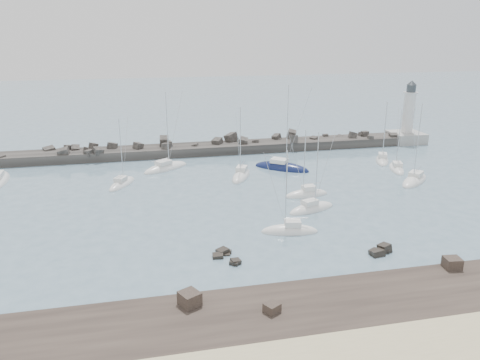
# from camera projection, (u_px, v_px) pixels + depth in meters

# --- Properties ---
(ground) EXTENTS (400.00, 400.00, 0.00)m
(ground) POSITION_uv_depth(u_px,v_px,m) (240.00, 224.00, 61.91)
(ground) COLOR slate
(ground) RESTS_ON ground
(rock_shelf) EXTENTS (140.00, 12.00, 2.02)m
(rock_shelf) POSITION_uv_depth(u_px,v_px,m) (293.00, 320.00, 41.51)
(rock_shelf) COLOR #2C231E
(rock_shelf) RESTS_ON ground
(rock_cluster_near) EXTENTS (2.97, 4.37, 1.16)m
(rock_cluster_near) POSITION_uv_depth(u_px,v_px,m) (227.00, 257.00, 52.76)
(rock_cluster_near) COLOR black
(rock_cluster_near) RESTS_ON ground
(rock_cluster_far) EXTENTS (3.14, 2.54, 1.68)m
(rock_cluster_far) POSITION_uv_depth(u_px,v_px,m) (380.00, 252.00, 53.98)
(rock_cluster_far) COLOR black
(rock_cluster_far) RESTS_ON ground
(breakwater) EXTENTS (115.00, 7.42, 5.25)m
(breakwater) POSITION_uv_depth(u_px,v_px,m) (165.00, 154.00, 95.65)
(breakwater) COLOR #2E2B29
(breakwater) RESTS_ON ground
(lighthouse) EXTENTS (7.00, 7.00, 14.60)m
(lighthouse) POSITION_uv_depth(u_px,v_px,m) (407.00, 129.00, 105.81)
(lighthouse) COLOR #979792
(lighthouse) RESTS_ON ground
(sailboat_2) EXTENTS (5.50, 7.67, 11.85)m
(sailboat_2) POSITION_uv_depth(u_px,v_px,m) (122.00, 184.00, 77.37)
(sailboat_2) COLOR white
(sailboat_2) RESTS_ON ground
(sailboat_3) EXTENTS (9.63, 7.86, 15.12)m
(sailboat_3) POSITION_uv_depth(u_px,v_px,m) (166.00, 168.00, 86.17)
(sailboat_3) COLOR white
(sailboat_3) RESTS_ON ground
(sailboat_4) EXTENTS (7.55, 3.60, 11.70)m
(sailboat_4) POSITION_uv_depth(u_px,v_px,m) (290.00, 231.00, 59.38)
(sailboat_4) COLOR white
(sailboat_4) RESTS_ON ground
(sailboat_5) EXTENTS (5.91, 8.67, 13.42)m
(sailboat_5) POSITION_uv_depth(u_px,v_px,m) (241.00, 176.00, 81.60)
(sailboat_5) COLOR white
(sailboat_5) RESTS_ON ground
(sailboat_6) EXTENTS (8.01, 4.67, 12.25)m
(sailboat_6) POSITION_uv_depth(u_px,v_px,m) (311.00, 209.00, 66.69)
(sailboat_6) COLOR white
(sailboat_6) RESTS_ON ground
(sailboat_7) EXTENTS (10.31, 9.05, 16.53)m
(sailboat_7) POSITION_uv_depth(u_px,v_px,m) (282.00, 168.00, 86.37)
(sailboat_7) COLOR #101944
(sailboat_7) RESTS_ON ground
(sailboat_8) EXTENTS (7.23, 2.77, 11.42)m
(sailboat_8) POSITION_uv_depth(u_px,v_px,m) (306.00, 195.00, 72.42)
(sailboat_8) COLOR white
(sailboat_8) RESTS_ON ground
(sailboat_9) EXTENTS (4.66, 7.81, 11.92)m
(sailboat_9) POSITION_uv_depth(u_px,v_px,m) (396.00, 169.00, 85.78)
(sailboat_9) COLOR white
(sailboat_9) RESTS_ON ground
(sailboat_10) EXTENTS (8.77, 8.11, 14.39)m
(sailboat_10) POSITION_uv_depth(u_px,v_px,m) (414.00, 181.00, 79.08)
(sailboat_10) COLOR white
(sailboat_10) RESTS_ON ground
(sailboat_11) EXTENTS (5.67, 8.04, 12.55)m
(sailboat_11) POSITION_uv_depth(u_px,v_px,m) (382.00, 161.00, 91.16)
(sailboat_11) COLOR white
(sailboat_11) RESTS_ON ground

